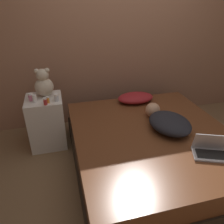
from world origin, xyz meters
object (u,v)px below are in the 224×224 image
Objects in this scene: person_lying at (168,121)px; pillow at (136,98)px; laptop at (211,150)px; bottle_green at (56,96)px; bottle_red at (45,101)px; bottle_clear at (57,98)px; bottle_white at (35,98)px; teddy_bear at (44,84)px; bottle_pink at (31,97)px; bottle_orange at (48,100)px.

pillow is at bearing 88.74° from person_lying.
laptop is (0.19, -0.55, -0.04)m from person_lying.
bottle_red is (-0.13, -0.16, 0.01)m from bottle_green.
bottle_green is (-1.39, 1.20, 0.21)m from laptop.
bottle_white is (-0.26, 0.04, 0.00)m from bottle_clear.
pillow is at bearing 5.24° from bottle_green.
teddy_bear is 0.24m from bottle_white.
bottle_pink reaches higher than pillow.
bottle_red is (0.00, -0.28, -0.11)m from teddy_bear.
bottle_red is (-1.34, 0.50, 0.18)m from person_lying.
bottle_green is at bearing -174.76° from pillow.
bottle_orange is (-1.50, 1.09, 0.22)m from laptop.
bottle_pink is at bearing 162.71° from bottle_clear.
teddy_bear is at bearing 90.86° from bottle_red.
bottle_red reaches higher than pillow.
pillow is 5.46× the size of bottle_pink.
teddy_bear is 4.94× the size of bottle_green.
pillow is 5.45× the size of bottle_white.
pillow is at bearing 6.27° from bottle_white.
bottle_white is (-1.65, 1.16, 0.22)m from laptop.
teddy_bear reaches higher than pillow.
bottle_red is (0.12, -0.11, -0.00)m from bottle_white.
person_lying is 0.58m from laptop.
bottle_clear is 0.26m from bottle_white.
bottle_green is at bearing 46.96° from bottle_orange.
pillow is 1.27m from teddy_bear.
laptop reaches higher than pillow.
bottle_white is at bearing 171.99° from bottle_clear.
laptop is at bearing -34.46° from bottle_red.
bottle_green is at bearing 161.52° from laptop.
bottle_green is at bearing -2.04° from bottle_pink.
laptop is 4.17× the size of bottle_pink.
teddy_bear is (-1.23, 0.02, 0.32)m from pillow.
bottle_white is (-0.25, -0.05, 0.01)m from bottle_green.
bottle_green is 0.15m from bottle_orange.
bottle_white is 0.08m from bottle_pink.
bottle_orange reaches higher than person_lying.
bottle_white is 0.17m from bottle_red.
teddy_bear reaches higher than laptop.
bottle_orange is at bearing -133.04° from bottle_green.
pillow is at bearing 9.94° from bottle_orange.
person_lying is at bearing -20.51° from bottle_red.
pillow is 1.12m from bottle_green.
teddy_bear is at bearing 140.24° from person_lying.
bottle_red is at bearing 167.89° from laptop.
laptop is 1.85m from bottle_green.
bottle_clear is at bearing -56.55° from teddy_bear.
bottle_pink is 1.12× the size of bottle_orange.
person_lying is 1.84× the size of laptop.
bottle_pink is at bearing 177.96° from bottle_green.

